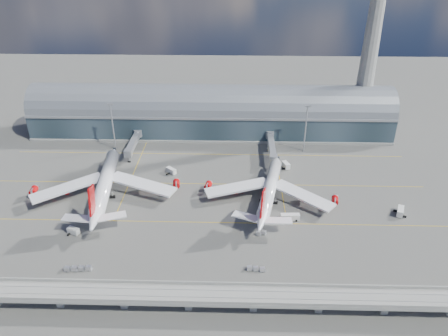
{
  "coord_description": "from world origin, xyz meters",
  "views": [
    {
      "loc": [
        13.66,
        -152.38,
        103.89
      ],
      "look_at": [
        9.16,
        10.0,
        14.0
      ],
      "focal_mm": 35.0,
      "sensor_mm": 36.0,
      "label": 1
    }
  ],
  "objects_px": {
    "floodlight_mast_right": "(306,127)",
    "airliner_right": "(270,190)",
    "service_truck_1": "(73,231)",
    "control_tower": "(372,40)",
    "service_truck_4": "(286,165)",
    "cargo_train_1": "(256,269)",
    "cargo_train_2": "(261,233)",
    "cargo_train_0": "(78,268)",
    "service_truck_2": "(290,217)",
    "service_truck_5": "(171,171)",
    "service_truck_3": "(400,211)",
    "airliner_left": "(105,185)",
    "floodlight_mast_left": "(113,125)"
  },
  "relations": [
    {
      "from": "service_truck_2",
      "to": "cargo_train_0",
      "type": "distance_m",
      "value": 82.53
    },
    {
      "from": "floodlight_mast_right",
      "to": "cargo_train_0",
      "type": "relative_size",
      "value": 2.64
    },
    {
      "from": "service_truck_2",
      "to": "service_truck_4",
      "type": "bearing_deg",
      "value": -5.73
    },
    {
      "from": "service_truck_3",
      "to": "service_truck_4",
      "type": "xyz_separation_m",
      "value": [
        -43.22,
        38.58,
        -0.02
      ]
    },
    {
      "from": "cargo_train_1",
      "to": "service_truck_3",
      "type": "bearing_deg",
      "value": -67.29
    },
    {
      "from": "floodlight_mast_right",
      "to": "cargo_train_0",
      "type": "distance_m",
      "value": 130.74
    },
    {
      "from": "service_truck_1",
      "to": "cargo_train_1",
      "type": "height_order",
      "value": "service_truck_1"
    },
    {
      "from": "service_truck_5",
      "to": "cargo_train_2",
      "type": "distance_m",
      "value": 62.22
    },
    {
      "from": "floodlight_mast_right",
      "to": "service_truck_4",
      "type": "xyz_separation_m",
      "value": [
        -11.18,
        -18.77,
        -12.14
      ]
    },
    {
      "from": "airliner_right",
      "to": "cargo_train_2",
      "type": "height_order",
      "value": "airliner_right"
    },
    {
      "from": "control_tower",
      "to": "service_truck_1",
      "type": "xyz_separation_m",
      "value": [
        -133.19,
        -101.77,
        -50.29
      ]
    },
    {
      "from": "floodlight_mast_left",
      "to": "airliner_left",
      "type": "bearing_deg",
      "value": -81.14
    },
    {
      "from": "airliner_left",
      "to": "service_truck_4",
      "type": "distance_m",
      "value": 86.33
    },
    {
      "from": "cargo_train_2",
      "to": "service_truck_4",
      "type": "bearing_deg",
      "value": 6.51
    },
    {
      "from": "control_tower",
      "to": "service_truck_4",
      "type": "distance_m",
      "value": 82.67
    },
    {
      "from": "service_truck_5",
      "to": "cargo_train_2",
      "type": "bearing_deg",
      "value": -95.94
    },
    {
      "from": "floodlight_mast_right",
      "to": "service_truck_3",
      "type": "relative_size",
      "value": 3.93
    },
    {
      "from": "cargo_train_1",
      "to": "service_truck_1",
      "type": "bearing_deg",
      "value": 67.49
    },
    {
      "from": "control_tower",
      "to": "airliner_right",
      "type": "height_order",
      "value": "control_tower"
    },
    {
      "from": "service_truck_2",
      "to": "service_truck_5",
      "type": "relative_size",
      "value": 1.4
    },
    {
      "from": "cargo_train_1",
      "to": "cargo_train_2",
      "type": "xyz_separation_m",
      "value": [
        2.72,
        20.12,
        0.01
      ]
    },
    {
      "from": "airliner_left",
      "to": "airliner_right",
      "type": "xyz_separation_m",
      "value": [
        71.5,
        -1.24,
        -0.94
      ]
    },
    {
      "from": "floodlight_mast_right",
      "to": "service_truck_1",
      "type": "height_order",
      "value": "floodlight_mast_right"
    },
    {
      "from": "airliner_left",
      "to": "service_truck_1",
      "type": "height_order",
      "value": "airliner_left"
    },
    {
      "from": "airliner_right",
      "to": "service_truck_1",
      "type": "height_order",
      "value": "airliner_right"
    },
    {
      "from": "control_tower",
      "to": "service_truck_4",
      "type": "height_order",
      "value": "control_tower"
    },
    {
      "from": "floodlight_mast_right",
      "to": "control_tower",
      "type": "bearing_deg",
      "value": 38.66
    },
    {
      "from": "control_tower",
      "to": "cargo_train_1",
      "type": "height_order",
      "value": "control_tower"
    },
    {
      "from": "cargo_train_0",
      "to": "service_truck_1",
      "type": "bearing_deg",
      "value": 27.34
    },
    {
      "from": "airliner_left",
      "to": "airliner_right",
      "type": "relative_size",
      "value": 1.13
    },
    {
      "from": "control_tower",
      "to": "service_truck_5",
      "type": "relative_size",
      "value": 18.74
    },
    {
      "from": "service_truck_3",
      "to": "service_truck_4",
      "type": "height_order",
      "value": "service_truck_4"
    },
    {
      "from": "service_truck_2",
      "to": "service_truck_1",
      "type": "bearing_deg",
      "value": 95.19
    },
    {
      "from": "floodlight_mast_right",
      "to": "cargo_train_1",
      "type": "bearing_deg",
      "value": -107.14
    },
    {
      "from": "floodlight_mast_left",
      "to": "airliner_right",
      "type": "bearing_deg",
      "value": -31.4
    },
    {
      "from": "control_tower",
      "to": "cargo_train_1",
      "type": "bearing_deg",
      "value": -117.79
    },
    {
      "from": "service_truck_4",
      "to": "cargo_train_0",
      "type": "xyz_separation_m",
      "value": [
        -78.64,
        -75.36,
        -0.66
      ]
    },
    {
      "from": "airliner_left",
      "to": "cargo_train_2",
      "type": "height_order",
      "value": "airliner_left"
    },
    {
      "from": "airliner_right",
      "to": "cargo_train_2",
      "type": "xyz_separation_m",
      "value": [
        -4.62,
        -24.32,
        -4.23
      ]
    },
    {
      "from": "floodlight_mast_right",
      "to": "service_truck_2",
      "type": "distance_m",
      "value": 65.01
    },
    {
      "from": "floodlight_mast_left",
      "to": "service_truck_3",
      "type": "height_order",
      "value": "floodlight_mast_left"
    },
    {
      "from": "control_tower",
      "to": "service_truck_3",
      "type": "xyz_separation_m",
      "value": [
        -2.96,
        -85.35,
        -50.12
      ]
    },
    {
      "from": "floodlight_mast_right",
      "to": "airliner_right",
      "type": "xyz_separation_m",
      "value": [
        -21.2,
        -48.09,
        -8.62
      ]
    },
    {
      "from": "floodlight_mast_right",
      "to": "service_truck_5",
      "type": "relative_size",
      "value": 4.67
    },
    {
      "from": "control_tower",
      "to": "cargo_train_2",
      "type": "bearing_deg",
      "value": -121.2
    },
    {
      "from": "service_truck_1",
      "to": "cargo_train_1",
      "type": "distance_m",
      "value": 72.14
    },
    {
      "from": "floodlight_mast_right",
      "to": "cargo_train_1",
      "type": "height_order",
      "value": "floodlight_mast_right"
    },
    {
      "from": "cargo_train_2",
      "to": "service_truck_1",
      "type": "bearing_deg",
      "value": 112.84
    },
    {
      "from": "service_truck_3",
      "to": "cargo_train_1",
      "type": "distance_m",
      "value": 70.05
    },
    {
      "from": "floodlight_mast_left",
      "to": "cargo_train_1",
      "type": "bearing_deg",
      "value": -52.32
    }
  ]
}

